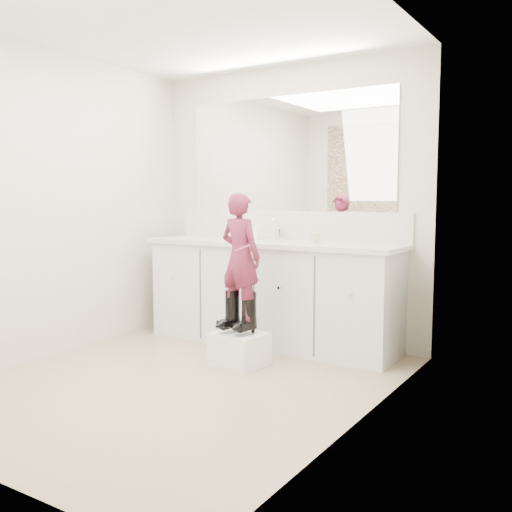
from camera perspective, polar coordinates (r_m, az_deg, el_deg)
The scene contains 17 objects.
floor at distance 4.03m, azimuth -7.66°, elevation -12.37°, with size 3.00×3.00×0.00m, color #806B54.
ceiling at distance 4.00m, azimuth -8.16°, elevation 22.42°, with size 3.00×3.00×0.00m, color white.
wall_back at distance 5.07m, azimuth 3.14°, elevation 5.19°, with size 2.60×2.60×0.00m, color beige.
wall_left at distance 4.77m, azimuth -19.97°, elevation 4.81°, with size 3.00×3.00×0.00m, color beige.
wall_right at distance 3.15m, azimuth 10.53°, elevation 4.74°, with size 3.00×3.00×0.00m, color beige.
vanity_cabinet at distance 4.90m, azimuth 1.52°, elevation -3.93°, with size 2.20×0.55×0.85m, color silver.
countertop at distance 4.83m, azimuth 1.44°, elevation 1.25°, with size 2.28×0.58×0.04m, color beige.
backsplash at distance 5.06m, azimuth 3.04°, elevation 3.09°, with size 2.28×0.03×0.25m, color beige.
mirror at distance 5.07m, azimuth 3.10°, elevation 10.16°, with size 2.00×0.02×1.00m, color white.
faucet at distance 4.97m, azimuth 2.42°, elevation 2.18°, with size 0.08×0.08×0.10m, color silver.
cup at distance 4.66m, azimuth 5.95°, elevation 1.82°, with size 0.09×0.09×0.09m, color beige.
soap_bottle at distance 5.00m, azimuth 0.10°, elevation 2.61°, with size 0.08×0.08×0.17m, color white.
step_stool at distance 4.36m, azimuth -1.69°, elevation -9.25°, with size 0.38×0.32×0.24m, color white.
boot_left at distance 4.35m, azimuth -2.37°, elevation -5.49°, with size 0.12×0.21×0.32m, color black, non-canonical shape.
boot_right at distance 4.27m, azimuth -0.71°, elevation -5.70°, with size 0.12×0.21×0.32m, color black, non-canonical shape.
toddler at distance 4.25m, azimuth -1.57°, elevation -0.08°, with size 0.35×0.23×0.95m, color #AD3560.
toothbrush at distance 4.14m, azimuth -1.38°, elevation 0.80°, with size 0.01×0.01×0.14m, color #CD4F8E.
Camera 1 is at (2.47, -2.93, 1.25)m, focal length 40.00 mm.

